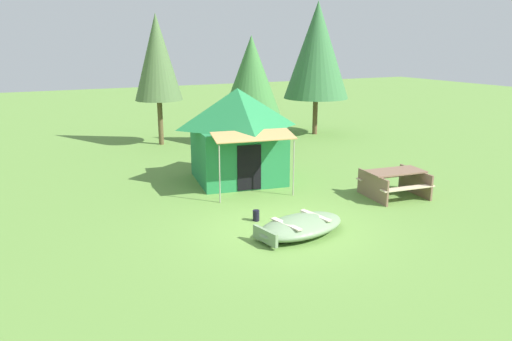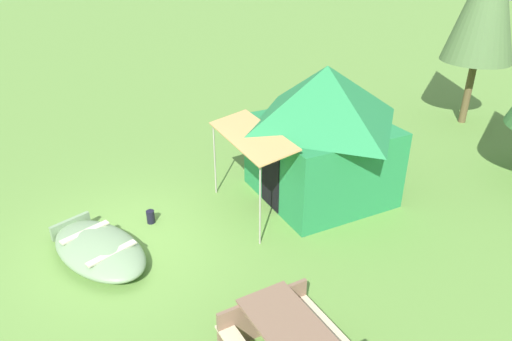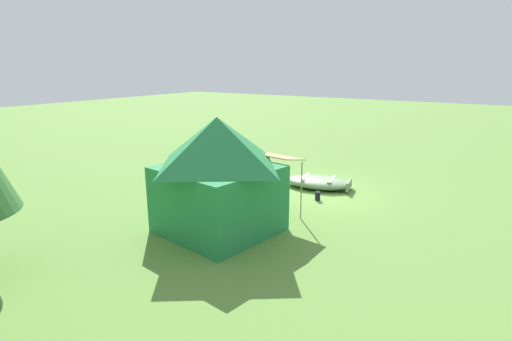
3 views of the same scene
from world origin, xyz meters
name	(u,v)px [view 1 (image 1 of 3)]	position (x,y,z in m)	size (l,w,h in m)	color
ground_plane	(285,226)	(0.00, 0.00, 0.00)	(80.00, 80.00, 0.00)	#608C3C
beached_rowboat	(301,226)	(0.09, -0.62, 0.21)	(2.59, 1.73, 0.41)	gray
canvas_cabin_tent	(238,133)	(0.70, 4.42, 1.59)	(3.30, 4.00, 3.06)	#237D42
picnic_table	(395,180)	(4.15, 0.71, 0.49)	(1.86, 1.70, 0.80)	brown
cooler_box	(273,181)	(1.45, 3.32, 0.16)	(0.47, 0.30, 0.31)	#3262B3
fuel_can	(256,215)	(-0.46, 0.68, 0.14)	(0.17, 0.17, 0.29)	black
pine_tree_back_left	(251,75)	(3.57, 9.34, 3.10)	(2.53, 2.53, 4.77)	brown
pine_tree_back_right	(157,58)	(0.00, 11.30, 3.82)	(2.08, 2.08, 5.69)	brown
pine_tree_far_center	(317,51)	(7.60, 10.40, 4.07)	(3.15, 3.15, 6.36)	brown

